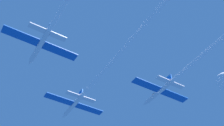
# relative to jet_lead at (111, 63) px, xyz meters

# --- Properties ---
(jet_lead) EXTENTS (16.57, 62.23, 2.74)m
(jet_lead) POSITION_rel_jet_lead_xyz_m (0.00, 0.00, 0.00)
(jet_lead) COLOR silver
(jet_right_wing) EXTENTS (16.57, 59.83, 2.74)m
(jet_right_wing) POSITION_rel_jet_lead_xyz_m (16.48, -15.04, 0.52)
(jet_right_wing) COLOR silver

